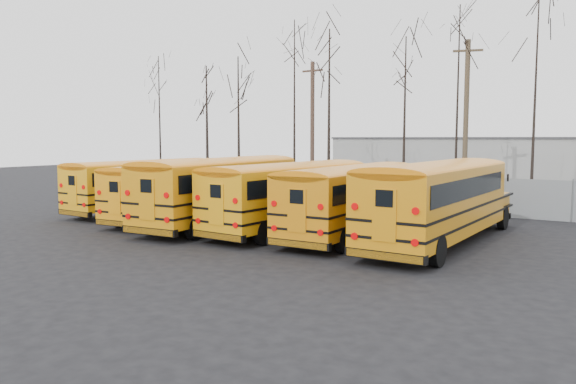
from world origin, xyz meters
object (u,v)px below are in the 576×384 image
Objects in this scene: bus_d at (292,190)px; utility_pole_right at (466,120)px; bus_c at (223,185)px; utility_pole_left at (312,127)px; bus_f at (440,195)px; bus_e at (355,194)px; bus_b at (182,186)px; bus_a at (147,181)px.

utility_pole_right is (3.71, 14.77, 3.38)m from bus_d.
utility_pole_left reaches higher than bus_c.
bus_c is 9.94m from bus_f.
bus_f is (9.92, 0.47, 0.01)m from bus_c.
utility_pole_left is at bearing 120.04° from bus_d.
bus_e is 3.53m from bus_f.
utility_pole_right is at bearing 52.13° from bus_b.
bus_d is (6.39, -0.03, 0.11)m from bus_b.
bus_a is 1.05× the size of utility_pole_right.
utility_pole_left is 10.54m from utility_pole_right.
bus_f is (6.46, 0.08, 0.11)m from bus_d.
bus_d is 0.95× the size of bus_f.
bus_e is at bearing -50.05° from utility_pole_left.
bus_e is at bearing -2.80° from bus_b.
bus_d is 1.03× the size of bus_e.
utility_pole_left is at bearing 100.14° from bus_c.
utility_pole_right is at bearing 80.23° from bus_d.
utility_pole_right is (13.75, 13.52, 3.46)m from bus_a.
bus_a is 3.85m from bus_b.
bus_d is 15.59m from utility_pole_right.
bus_c is at bearing -175.45° from bus_e.
utility_pole_left is (-6.81, 14.13, 3.03)m from bus_d.
bus_f is (16.50, -1.16, 0.19)m from bus_a.
utility_pole_right is (10.09, 14.73, 3.49)m from bus_b.
bus_d is at bearing -119.18° from utility_pole_right.
bus_e is (6.39, 0.53, -0.13)m from bus_c.
bus_f is at bearing -94.46° from utility_pole_right.
utility_pole_right is at bearing 8.58° from utility_pole_left.
bus_b is 12.85m from bus_f.
bus_b is 2.96m from bus_c.
utility_pole_left is (-3.34, 14.52, 2.94)m from bus_c.
bus_b is at bearing -83.18° from utility_pole_left.
utility_pole_left is 0.93× the size of utility_pole_right.
bus_a is at bearing 178.21° from bus_f.
bus_b is at bearing -177.54° from bus_f.
bus_f is 19.54m from utility_pole_left.
bus_e is 15.04m from utility_pole_right.
bus_b is 6.39m from bus_d.
bus_f is at bearing -1.07° from bus_e.
bus_d is 1.09× the size of utility_pole_right.
bus_a is 13.02m from bus_e.
bus_c is 17.08m from utility_pole_right.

